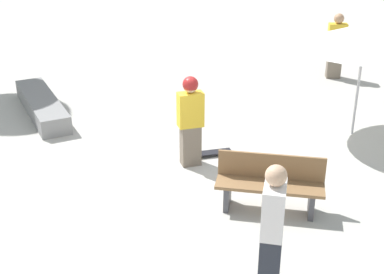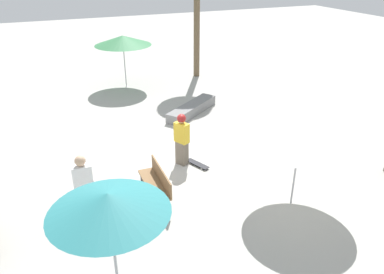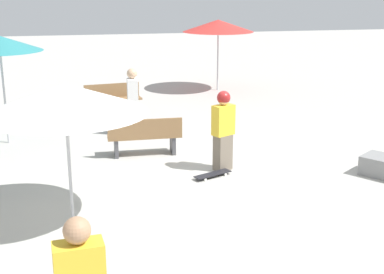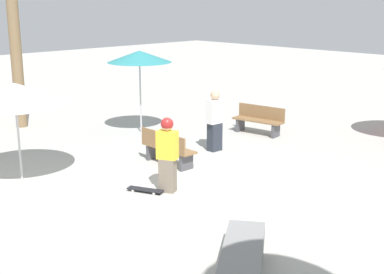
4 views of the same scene
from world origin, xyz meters
The scene contains 9 objects.
ground_plane centered at (0.00, 0.00, 0.00)m, with size 60.00×60.00×0.00m, color #B2AFA8.
skater_main centered at (0.40, 0.35, 0.87)m, with size 0.49×0.40×1.62m.
skateboard centered at (0.71, 0.73, 0.06)m, with size 0.81×0.51×0.07m.
concrete_ledge centered at (-3.17, 2.15, 0.19)m, with size 2.12×2.61×0.38m.
bench_near centered at (1.82, -0.90, 0.43)m, with size 1.61×0.47×0.85m.
bench_far centered at (2.22, -5.00, 0.43)m, with size 1.64×0.65×0.85m.
shade_umbrella_white centered at (3.37, 2.19, 1.98)m, with size 2.52×2.52×2.21m.
shade_umbrella_teal centered at (4.86, -2.54, 2.33)m, with size 1.93×1.93×2.51m.
bystander_watching centered at (1.88, -2.68, 0.82)m, with size 0.27×0.46×1.65m.
Camera 4 is at (-7.66, 7.52, 4.01)m, focal length 50.00 mm.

